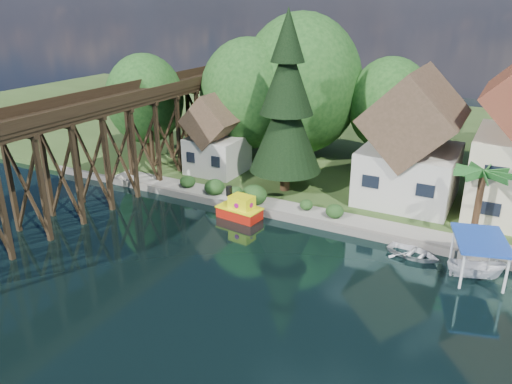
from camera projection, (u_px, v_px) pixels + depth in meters
ground at (242, 267)px, 32.81m from camera, size 140.00×140.00×0.00m
bank at (380, 141)px, 60.65m from camera, size 140.00×52.00×0.50m
seawall at (341, 229)px, 37.52m from camera, size 60.00×0.40×0.62m
promenade at (372, 225)px, 37.63m from camera, size 50.00×2.60×0.06m
trestle_bridge at (107, 140)px, 42.13m from camera, size 4.12×44.18×9.30m
house_left at (411, 146)px, 41.01m from camera, size 7.64×8.64×11.02m
shed at (217, 139)px, 48.15m from camera, size 5.09×5.40×7.85m
bg_trees at (361, 102)px, 47.17m from camera, size 49.90×13.30×10.57m
shrubs at (249, 193)px, 41.99m from camera, size 15.76×2.47×1.70m
conifer at (287, 107)px, 41.95m from camera, size 6.26×6.26×15.42m
palm_tree at (483, 175)px, 33.89m from camera, size 3.99×3.99×5.46m
tugboat at (240, 209)px, 39.86m from camera, size 3.70×2.30×2.55m
boat_white_a at (414, 252)px, 34.02m from camera, size 4.03×3.25×0.74m
boat_canopy at (477, 262)px, 31.09m from camera, size 4.05×4.98×2.79m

